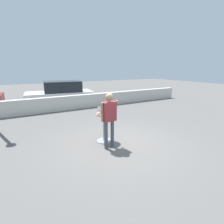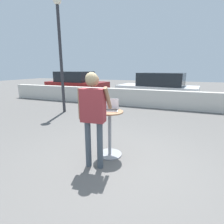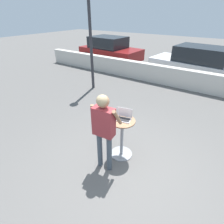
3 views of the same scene
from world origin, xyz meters
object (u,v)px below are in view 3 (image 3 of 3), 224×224
(laptop, at_px, (124,117))
(parked_car_near_street, at_px, (197,63))
(standing_person, at_px, (104,124))
(coffee_mug, at_px, (113,116))
(parked_car_further_down, at_px, (110,50))
(cafe_table, at_px, (122,137))
(street_lamp, at_px, (89,16))

(laptop, bearing_deg, parked_car_near_street, 88.21)
(standing_person, bearing_deg, coffee_mug, 103.05)
(standing_person, xyz_separation_m, parked_car_further_down, (-5.08, 7.49, -0.31))
(laptop, relative_size, parked_car_near_street, 0.09)
(standing_person, bearing_deg, laptop, 81.64)
(cafe_table, relative_size, parked_car_further_down, 0.24)
(cafe_table, relative_size, street_lamp, 0.22)
(street_lamp, bearing_deg, cafe_table, -41.65)
(standing_person, bearing_deg, street_lamp, 132.62)
(coffee_mug, distance_m, street_lamp, 4.69)
(cafe_table, bearing_deg, standing_person, -100.35)
(laptop, height_order, coffee_mug, laptop)
(coffee_mug, xyz_separation_m, street_lamp, (-3.10, 2.99, 1.86))
(parked_car_further_down, bearing_deg, parked_car_near_street, -2.33)
(cafe_table, xyz_separation_m, standing_person, (-0.10, -0.55, 0.63))
(street_lamp, bearing_deg, laptop, -41.15)
(street_lamp, bearing_deg, standing_person, -47.38)
(laptop, bearing_deg, coffee_mug, -154.51)
(coffee_mug, height_order, street_lamp, street_lamp)
(cafe_table, distance_m, parked_car_further_down, 8.67)
(laptop, bearing_deg, cafe_table, -80.09)
(coffee_mug, relative_size, standing_person, 0.07)
(parked_car_near_street, bearing_deg, laptop, -91.79)
(cafe_table, height_order, street_lamp, street_lamp)
(parked_car_near_street, xyz_separation_m, street_lamp, (-3.51, -3.78, 2.08))
(parked_car_near_street, bearing_deg, standing_person, -92.34)
(cafe_table, height_order, parked_car_further_down, parked_car_further_down)
(parked_car_further_down, distance_m, street_lamp, 4.87)
(cafe_table, bearing_deg, parked_car_further_down, 126.70)
(laptop, xyz_separation_m, street_lamp, (-3.30, 2.89, 1.85))
(street_lamp, bearing_deg, parked_car_near_street, 47.11)
(coffee_mug, height_order, standing_person, standing_person)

